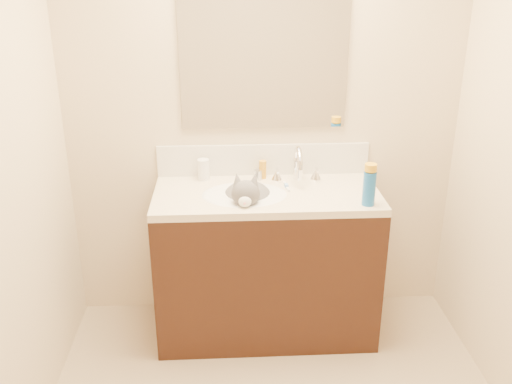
{
  "coord_description": "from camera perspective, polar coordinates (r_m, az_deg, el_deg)",
  "views": [
    {
      "loc": [
        -0.21,
        -1.82,
        2.0
      ],
      "look_at": [
        -0.06,
        0.92,
        0.88
      ],
      "focal_mm": 40.0,
      "sensor_mm": 36.0,
      "label": 1
    }
  ],
  "objects": [
    {
      "name": "pill_bottle",
      "position": [
        3.19,
        -5.27,
        2.25
      ],
      "size": [
        0.08,
        0.08,
        0.12
      ],
      "primitive_type": "cylinder",
      "rotation": [
        0.0,
        0.0,
        -0.41
      ],
      "color": "silver",
      "rests_on": "counter_slab"
    },
    {
      "name": "basin",
      "position": [
        3.03,
        -1.16,
        -1.46
      ],
      "size": [
        0.45,
        0.36,
        0.14
      ],
      "primitive_type": "ellipsoid",
      "color": "white",
      "rests_on": "vanity_cabinet"
    },
    {
      "name": "room_shell",
      "position": [
        1.91,
        3.38,
        6.46
      ],
      "size": [
        2.24,
        2.54,
        2.52
      ],
      "color": "beige",
      "rests_on": "ground"
    },
    {
      "name": "amber_bottle",
      "position": [
        3.2,
        0.67,
        2.27
      ],
      "size": [
        0.04,
        0.04,
        0.1
      ],
      "primitive_type": "cylinder",
      "rotation": [
        0.0,
        0.0,
        0.02
      ],
      "color": "orange",
      "rests_on": "counter_slab"
    },
    {
      "name": "spray_can",
      "position": [
        2.89,
        11.24,
        0.35
      ],
      "size": [
        0.07,
        0.07,
        0.18
      ],
      "primitive_type": "cylinder",
      "rotation": [
        0.0,
        0.0,
        0.04
      ],
      "color": "#195EB5",
      "rests_on": "counter_slab"
    },
    {
      "name": "counter_slab",
      "position": [
        3.04,
        1.08,
        -0.32
      ],
      "size": [
        1.2,
        0.55,
        0.04
      ],
      "primitive_type": "cube",
      "color": "beige",
      "rests_on": "vanity_cabinet"
    },
    {
      "name": "pill_label",
      "position": [
        3.2,
        -5.26,
        2.01
      ],
      "size": [
        0.08,
        0.08,
        0.04
      ],
      "primitive_type": "cylinder",
      "rotation": [
        0.0,
        0.0,
        -0.41
      ],
      "color": "orange",
      "rests_on": "pill_bottle"
    },
    {
      "name": "cat",
      "position": [
        3.01,
        -0.85,
        -0.79
      ],
      "size": [
        0.32,
        0.4,
        0.31
      ],
      "rotation": [
        0.0,
        0.0,
        -0.1
      ],
      "color": "#535053",
      "rests_on": "basin"
    },
    {
      "name": "vanity_cabinet",
      "position": [
        3.23,
        1.02,
        -7.39
      ],
      "size": [
        1.2,
        0.55,
        0.82
      ],
      "primitive_type": "cube",
      "color": "black",
      "rests_on": "ground"
    },
    {
      "name": "toothbrush_head",
      "position": [
        3.09,
        3.07,
        0.63
      ],
      "size": [
        0.02,
        0.04,
        0.02
      ],
      "primitive_type": "cube",
      "rotation": [
        0.0,
        0.0,
        0.09
      ],
      "color": "#70A2EE",
      "rests_on": "counter_slab"
    },
    {
      "name": "toothbrush",
      "position": [
        3.09,
        3.07,
        0.56
      ],
      "size": [
        0.03,
        0.13,
        0.01
      ],
      "primitive_type": "cube",
      "rotation": [
        0.0,
        0.0,
        0.09
      ],
      "color": "silver",
      "rests_on": "counter_slab"
    },
    {
      "name": "mirror",
      "position": [
        3.11,
        0.8,
        13.61
      ],
      "size": [
        0.9,
        0.02,
        0.8
      ],
      "primitive_type": "cube",
      "color": "white",
      "rests_on": "room_shell"
    },
    {
      "name": "faucet",
      "position": [
        3.15,
        4.18,
        2.49
      ],
      "size": [
        0.28,
        0.2,
        0.21
      ],
      "color": "silver",
      "rests_on": "counter_slab"
    },
    {
      "name": "silver_jar",
      "position": [
        3.19,
        0.18,
        1.73
      ],
      "size": [
        0.06,
        0.06,
        0.05
      ],
      "primitive_type": "cylinder",
      "rotation": [
        0.0,
        0.0,
        -0.3
      ],
      "color": "#B7B7BC",
      "rests_on": "counter_slab"
    },
    {
      "name": "spray_cap",
      "position": [
        2.86,
        11.41,
        2.41
      ],
      "size": [
        0.06,
        0.06,
        0.04
      ],
      "primitive_type": "cylinder",
      "rotation": [
        0.0,
        0.0,
        0.04
      ],
      "color": "gold",
      "rests_on": "spray_can"
    },
    {
      "name": "backsplash",
      "position": [
        3.25,
        0.75,
        3.25
      ],
      "size": [
        1.2,
        0.02,
        0.18
      ],
      "primitive_type": "cube",
      "color": "silver",
      "rests_on": "counter_slab"
    }
  ]
}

